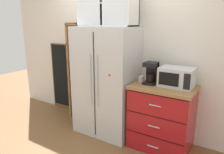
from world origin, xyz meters
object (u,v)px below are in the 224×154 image
(chalkboard_menu, at_px, (64,77))
(mug_cream, at_px, (141,79))
(refrigerator, at_px, (107,81))
(coffee_maker, at_px, (151,73))
(bottle_amber, at_px, (165,77))
(microwave, at_px, (177,77))

(chalkboard_menu, bearing_deg, mug_cream, -7.71)
(refrigerator, distance_m, coffee_maker, 0.77)
(mug_cream, bearing_deg, bottle_amber, 0.77)
(bottle_amber, bearing_deg, coffee_maker, -172.98)
(microwave, height_order, mug_cream, microwave)
(chalkboard_menu, bearing_deg, microwave, -5.51)
(mug_cream, height_order, bottle_amber, bottle_amber)
(coffee_maker, distance_m, chalkboard_menu, 2.05)
(bottle_amber, height_order, chalkboard_menu, chalkboard_menu)
(coffee_maker, relative_size, mug_cream, 2.59)
(refrigerator, relative_size, chalkboard_menu, 1.26)
(coffee_maker, bearing_deg, mug_cream, 173.05)
(coffee_maker, bearing_deg, chalkboard_menu, 172.35)
(microwave, distance_m, chalkboard_menu, 2.39)
(microwave, xyz_separation_m, mug_cream, (-0.50, -0.02, -0.09))
(coffee_maker, bearing_deg, microwave, 6.90)
(refrigerator, xyz_separation_m, microwave, (1.08, 0.08, 0.20))
(microwave, distance_m, mug_cream, 0.51)
(refrigerator, distance_m, bottle_amber, 0.95)
(bottle_amber, bearing_deg, mug_cream, -179.23)
(refrigerator, relative_size, microwave, 3.89)
(chalkboard_menu, bearing_deg, coffee_maker, -7.65)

